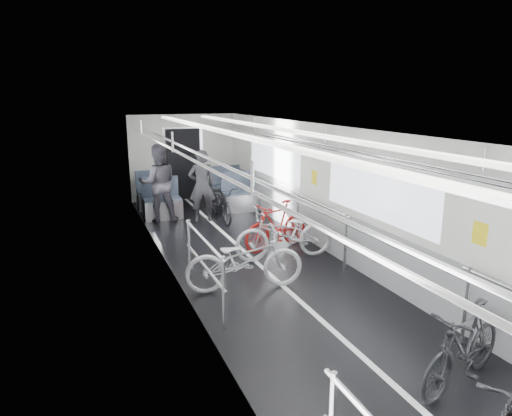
# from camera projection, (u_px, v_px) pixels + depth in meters

# --- Properties ---
(car_shell) EXTENTS (3.02, 14.01, 2.41)m
(car_shell) POSITION_uv_depth(u_px,v_px,m) (248.00, 197.00, 8.28)
(car_shell) COLOR black
(car_shell) RESTS_ON ground
(bike_left_far) EXTENTS (1.90, 0.88, 0.96)m
(bike_left_far) POSITION_uv_depth(u_px,v_px,m) (245.00, 260.00, 6.96)
(bike_left_far) COLOR silver
(bike_left_far) RESTS_ON floor
(bike_right_near) EXTENTS (1.54, 0.83, 0.89)m
(bike_right_near) POSITION_uv_depth(u_px,v_px,m) (463.00, 347.00, 4.63)
(bike_right_near) COLOR black
(bike_right_near) RESTS_ON floor
(bike_right_mid) EXTENTS (1.90, 0.80, 0.97)m
(bike_right_mid) POSITION_uv_depth(u_px,v_px,m) (285.00, 234.00, 8.25)
(bike_right_mid) COLOR silver
(bike_right_mid) RESTS_ON floor
(bike_right_far) EXTENTS (1.63, 0.89, 0.94)m
(bike_right_far) POSITION_uv_depth(u_px,v_px,m) (277.00, 225.00, 8.84)
(bike_right_far) COLOR red
(bike_right_far) RESTS_ON floor
(bike_aisle) EXTENTS (0.61, 1.63, 0.85)m
(bike_aisle) POSITION_uv_depth(u_px,v_px,m) (222.00, 203.00, 10.86)
(bike_aisle) COLOR black
(bike_aisle) RESTS_ON floor
(person_standing) EXTENTS (0.67, 0.50, 1.70)m
(person_standing) POSITION_uv_depth(u_px,v_px,m) (202.00, 186.00, 10.69)
(person_standing) COLOR black
(person_standing) RESTS_ON floor
(person_seated) EXTENTS (0.95, 0.77, 1.83)m
(person_seated) POSITION_uv_depth(u_px,v_px,m) (158.00, 183.00, 10.68)
(person_seated) COLOR #2E2B33
(person_seated) RESTS_ON floor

